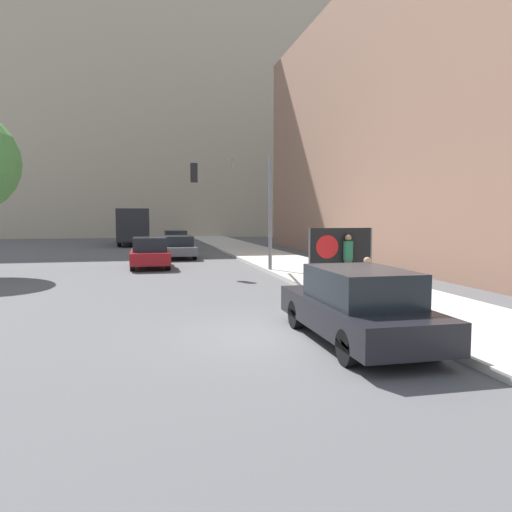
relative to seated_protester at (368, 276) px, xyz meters
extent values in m
plane|color=#4F4F51|center=(-3.39, -3.26, -0.80)|extent=(160.00, 160.00, 0.00)
cube|color=#B7B2A8|center=(0.93, 11.74, -0.72)|extent=(3.87, 90.00, 0.16)
cube|color=tan|center=(-5.39, 51.40, 18.35)|extent=(52.00, 12.00, 38.30)
cube|color=#936B56|center=(10.04, 13.95, 7.01)|extent=(10.00, 32.00, 15.63)
cylinder|color=#474C56|center=(-0.16, -0.13, -0.42)|extent=(0.03, 0.03, 0.44)
cylinder|color=#474C56|center=(0.21, -0.13, -0.42)|extent=(0.03, 0.03, 0.44)
cylinder|color=#474C56|center=(-0.16, 0.24, -0.42)|extent=(0.03, 0.03, 0.44)
cylinder|color=#474C56|center=(0.21, 0.24, -0.42)|extent=(0.03, 0.03, 0.44)
cube|color=navy|center=(0.02, 0.06, -0.19)|extent=(0.40, 0.40, 0.02)
cube|color=navy|center=(0.02, 0.25, 0.01)|extent=(0.40, 0.02, 0.38)
cylinder|color=black|center=(0.02, -0.10, -0.09)|extent=(0.18, 0.42, 0.18)
cylinder|color=black|center=(0.02, -0.31, -0.42)|extent=(0.16, 0.16, 0.44)
cube|color=black|center=(0.02, -0.37, -0.59)|extent=(0.20, 0.28, 0.10)
cylinder|color=#B23333|center=(0.02, 0.09, 0.08)|extent=(0.34, 0.34, 0.52)
sphere|color=tan|center=(0.02, 0.09, 0.45)|extent=(0.22, 0.22, 0.22)
cylinder|color=#B23333|center=(-0.31, 0.01, 0.16)|extent=(0.45, 0.09, 0.09)
cube|color=white|center=(-0.51, 0.01, 0.21)|extent=(0.45, 0.02, 0.32)
cube|color=black|center=(-0.51, -0.01, 0.21)|extent=(0.34, 0.01, 0.08)
cylinder|color=#424247|center=(0.62, 2.90, -0.22)|extent=(0.28, 0.28, 0.85)
cylinder|color=#236642|center=(0.62, 2.90, 0.55)|extent=(0.34, 0.34, 0.67)
sphere|color=#936B4C|center=(0.62, 2.90, 0.99)|extent=(0.22, 0.22, 0.22)
cylinder|color=#756651|center=(1.60, 5.42, -0.23)|extent=(0.28, 0.28, 0.83)
cylinder|color=navy|center=(1.60, 5.42, 0.52)|extent=(0.34, 0.34, 0.66)
sphere|color=tan|center=(1.60, 5.42, 0.95)|extent=(0.22, 0.22, 0.22)
cylinder|color=slate|center=(-0.75, 3.07, 0.35)|extent=(0.06, 0.06, 1.98)
cylinder|color=slate|center=(1.58, 3.07, 0.35)|extent=(0.06, 0.06, 1.98)
cube|color=black|center=(0.41, 3.07, 0.40)|extent=(2.33, 0.02, 1.88)
cylinder|color=red|center=(-0.10, 3.05, 0.68)|extent=(0.83, 0.01, 0.83)
cylinder|color=slate|center=(-0.85, 8.20, 1.86)|extent=(0.16, 0.16, 5.01)
cylinder|color=slate|center=(-2.50, 8.48, 4.07)|extent=(0.69, 3.34, 0.11)
cube|color=black|center=(-4.16, 8.77, 3.65)|extent=(0.35, 0.35, 0.84)
sphere|color=green|center=(-4.16, 8.77, 3.37)|extent=(0.18, 0.18, 0.18)
cube|color=black|center=(-2.19, -4.10, -0.24)|extent=(1.84, 4.78, 0.58)
cube|color=black|center=(-2.19, -4.29, 0.39)|extent=(1.58, 2.48, 0.67)
cylinder|color=black|center=(-3.00, -2.62, -0.48)|extent=(0.22, 0.64, 0.64)
cylinder|color=black|center=(-1.38, -2.62, -0.48)|extent=(0.22, 0.64, 0.64)
cylinder|color=black|center=(-3.00, -5.58, -0.48)|extent=(0.22, 0.64, 0.64)
cylinder|color=black|center=(-1.38, -5.58, -0.48)|extent=(0.22, 0.64, 0.64)
cube|color=maroon|center=(-6.09, 11.61, -0.24)|extent=(1.85, 4.13, 0.58)
cube|color=black|center=(-6.09, 11.44, 0.38)|extent=(1.59, 2.15, 0.67)
cylinder|color=black|center=(-6.91, 12.88, -0.48)|extent=(0.22, 0.64, 0.64)
cylinder|color=black|center=(-5.28, 12.88, -0.48)|extent=(0.22, 0.64, 0.64)
cylinder|color=black|center=(-6.91, 10.33, -0.48)|extent=(0.22, 0.64, 0.64)
cylinder|color=black|center=(-5.28, 10.33, -0.48)|extent=(0.22, 0.64, 0.64)
cube|color=#565B60|center=(-4.34, 17.01, -0.29)|extent=(1.90, 4.73, 0.49)
cube|color=black|center=(-4.34, 16.82, 0.26)|extent=(1.63, 2.46, 0.60)
cylinder|color=black|center=(-5.18, 18.48, -0.48)|extent=(0.22, 0.64, 0.64)
cylinder|color=black|center=(-3.50, 18.48, -0.48)|extent=(0.22, 0.64, 0.64)
cylinder|color=black|center=(-5.18, 15.55, -0.48)|extent=(0.22, 0.64, 0.64)
cylinder|color=black|center=(-3.50, 15.55, -0.48)|extent=(0.22, 0.64, 0.64)
cube|color=silver|center=(-4.08, 23.59, -0.25)|extent=(1.75, 4.56, 0.56)
cube|color=black|center=(-4.08, 23.41, 0.36)|extent=(1.51, 2.37, 0.65)
cylinder|color=black|center=(-4.84, 25.00, -0.48)|extent=(0.22, 0.64, 0.64)
cylinder|color=black|center=(-3.31, 25.00, -0.48)|extent=(0.22, 0.64, 0.64)
cylinder|color=black|center=(-4.84, 22.18, -0.48)|extent=(0.22, 0.64, 0.64)
cylinder|color=black|center=(-3.31, 22.18, -0.48)|extent=(0.22, 0.64, 0.64)
cube|color=#232328|center=(-7.19, 32.37, 0.99)|extent=(2.59, 10.08, 2.70)
cube|color=black|center=(-7.19, 32.37, 1.14)|extent=(2.61, 9.58, 0.88)
cylinder|color=black|center=(-8.33, 35.50, -0.28)|extent=(0.30, 1.04, 1.04)
cylinder|color=black|center=(-6.05, 35.50, -0.28)|extent=(0.30, 1.04, 1.04)
cylinder|color=black|center=(-8.33, 29.25, -0.28)|extent=(0.30, 1.04, 1.04)
cylinder|color=black|center=(-6.05, 29.25, -0.28)|extent=(0.30, 1.04, 1.04)
camera|label=1|loc=(-6.41, -13.41, 1.78)|focal=35.00mm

